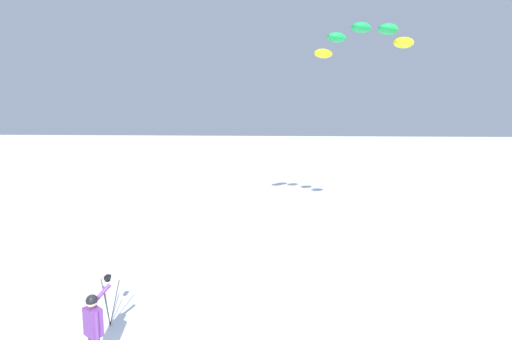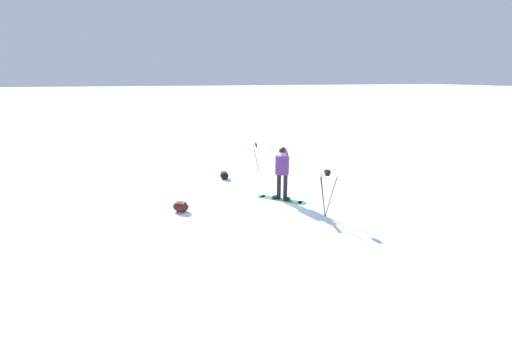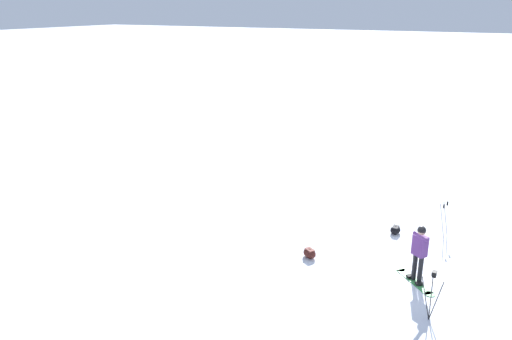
{
  "view_description": "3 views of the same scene",
  "coord_description": "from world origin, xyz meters",
  "px_view_note": "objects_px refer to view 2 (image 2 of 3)",
  "views": [
    {
      "loc": [
        -3.78,
        6.29,
        5.43
      ],
      "look_at": [
        -2.45,
        -4.42,
        4.03
      ],
      "focal_mm": 25.42,
      "sensor_mm": 36.0,
      "label": 1
    },
    {
      "loc": [
        -3.62,
        -10.91,
        4.0
      ],
      "look_at": [
        -0.1,
        0.08,
        0.92
      ],
      "focal_mm": 24.67,
      "sensor_mm": 36.0,
      "label": 2
    },
    {
      "loc": [
        2.44,
        -14.28,
        7.8
      ],
      "look_at": [
        -2.58,
        -4.68,
        4.21
      ],
      "focal_mm": 35.08,
      "sensor_mm": 36.0,
      "label": 3
    }
  ],
  "objects_px": {
    "gear_bag_small": "(224,175)",
    "ski_poles": "(256,153)",
    "gear_bag_large": "(181,207)",
    "snowboard": "(281,199)",
    "snowboarder": "(282,168)",
    "camera_tripod": "(327,184)"
  },
  "relations": [
    {
      "from": "camera_tripod",
      "to": "ski_poles",
      "type": "relative_size",
      "value": 1.12
    },
    {
      "from": "snowboarder",
      "to": "gear_bag_small",
      "type": "bearing_deg",
      "value": 113.19
    },
    {
      "from": "gear_bag_small",
      "to": "ski_poles",
      "type": "bearing_deg",
      "value": 19.3
    },
    {
      "from": "snowboarder",
      "to": "camera_tripod",
      "type": "bearing_deg",
      "value": -69.62
    },
    {
      "from": "gear_bag_small",
      "to": "snowboarder",
      "type": "bearing_deg",
      "value": -66.81
    },
    {
      "from": "camera_tripod",
      "to": "gear_bag_small",
      "type": "relative_size",
      "value": 2.7
    },
    {
      "from": "snowboarder",
      "to": "snowboard",
      "type": "bearing_deg",
      "value": -139.97
    },
    {
      "from": "gear_bag_large",
      "to": "ski_poles",
      "type": "distance_m",
      "value": 5.13
    },
    {
      "from": "snowboarder",
      "to": "ski_poles",
      "type": "xyz_separation_m",
      "value": [
        0.23,
        3.54,
        -0.27
      ]
    },
    {
      "from": "ski_poles",
      "to": "snowboarder",
      "type": "bearing_deg",
      "value": -93.66
    },
    {
      "from": "camera_tripod",
      "to": "snowboarder",
      "type": "bearing_deg",
      "value": 110.38
    },
    {
      "from": "snowboard",
      "to": "ski_poles",
      "type": "relative_size",
      "value": 1.06
    },
    {
      "from": "gear_bag_large",
      "to": "gear_bag_small",
      "type": "relative_size",
      "value": 1.15
    },
    {
      "from": "snowboard",
      "to": "gear_bag_small",
      "type": "height_order",
      "value": "gear_bag_small"
    },
    {
      "from": "snowboard",
      "to": "gear_bag_large",
      "type": "height_order",
      "value": "gear_bag_large"
    },
    {
      "from": "snowboard",
      "to": "snowboarder",
      "type": "bearing_deg",
      "value": 40.03
    },
    {
      "from": "camera_tripod",
      "to": "gear_bag_small",
      "type": "bearing_deg",
      "value": 112.16
    },
    {
      "from": "gear_bag_small",
      "to": "gear_bag_large",
      "type": "bearing_deg",
      "value": -123.71
    },
    {
      "from": "snowboarder",
      "to": "camera_tripod",
      "type": "distance_m",
      "value": 1.89
    },
    {
      "from": "camera_tripod",
      "to": "ski_poles",
      "type": "distance_m",
      "value": 5.34
    },
    {
      "from": "gear_bag_small",
      "to": "snowboard",
      "type": "bearing_deg",
      "value": -67.51
    },
    {
      "from": "snowboard",
      "to": "ski_poles",
      "type": "xyz_separation_m",
      "value": [
        0.26,
        3.57,
        0.81
      ]
    }
  ]
}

